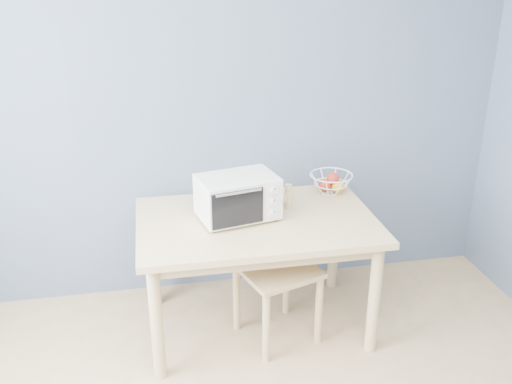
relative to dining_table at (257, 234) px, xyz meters
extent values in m
cube|color=#4E5C6D|center=(-0.22, 0.58, 0.65)|extent=(4.00, 0.01, 2.60)
cube|color=tan|center=(0.00, 0.00, 0.08)|extent=(1.40, 0.90, 0.04)
cylinder|color=tan|center=(-0.62, -0.37, -0.29)|extent=(0.07, 0.07, 0.71)
cylinder|color=tan|center=(0.62, -0.37, -0.29)|extent=(0.07, 0.07, 0.71)
cylinder|color=tan|center=(-0.62, 0.37, -0.29)|extent=(0.07, 0.07, 0.71)
cylinder|color=tan|center=(0.62, 0.37, -0.29)|extent=(0.07, 0.07, 0.71)
cube|color=beige|center=(-0.11, 0.03, 0.24)|extent=(0.50, 0.39, 0.25)
cube|color=black|center=(-0.17, 0.02, 0.24)|extent=(0.34, 0.31, 0.19)
cube|color=black|center=(-0.13, -0.13, 0.24)|extent=(0.30, 0.07, 0.21)
cylinder|color=silver|center=(-0.13, -0.15, 0.34)|extent=(0.27, 0.07, 0.01)
cube|color=beige|center=(0.08, -0.08, 0.24)|extent=(0.12, 0.03, 0.23)
cylinder|color=black|center=(-0.27, -0.12, 0.11)|extent=(0.02, 0.02, 0.01)
cylinder|color=black|center=(0.10, -0.04, 0.11)|extent=(0.02, 0.02, 0.01)
cylinder|color=black|center=(-0.32, 0.10, 0.11)|extent=(0.02, 0.02, 0.01)
cylinder|color=black|center=(0.05, 0.18, 0.11)|extent=(0.02, 0.02, 0.01)
cylinder|color=silver|center=(0.08, -0.09, 0.31)|extent=(0.05, 0.02, 0.04)
cylinder|color=silver|center=(0.08, -0.09, 0.24)|extent=(0.05, 0.02, 0.04)
cylinder|color=silver|center=(0.08, -0.09, 0.17)|extent=(0.05, 0.02, 0.04)
torus|color=white|center=(0.55, 0.30, 0.23)|extent=(0.34, 0.34, 0.01)
torus|color=white|center=(0.55, 0.30, 0.17)|extent=(0.26, 0.26, 0.01)
torus|color=white|center=(0.55, 0.30, 0.11)|extent=(0.16, 0.16, 0.01)
sphere|color=red|center=(0.51, 0.31, 0.15)|extent=(0.09, 0.09, 0.09)
sphere|color=orange|center=(0.59, 0.28, 0.15)|extent=(0.08, 0.08, 0.08)
sphere|color=#E7A459|center=(0.56, 0.35, 0.15)|extent=(0.08, 0.08, 0.08)
sphere|color=red|center=(0.56, 0.29, 0.20)|extent=(0.08, 0.08, 0.08)
cube|color=tan|center=(0.10, -0.12, -0.18)|extent=(0.54, 0.54, 0.03)
cylinder|color=tan|center=(-0.01, -0.35, -0.42)|extent=(0.04, 0.04, 0.45)
cylinder|color=tan|center=(0.33, -0.24, -0.42)|extent=(0.04, 0.04, 0.45)
cylinder|color=tan|center=(-0.13, -0.01, -0.42)|extent=(0.04, 0.04, 0.45)
cylinder|color=tan|center=(0.22, 0.11, -0.42)|extent=(0.04, 0.04, 0.45)
cylinder|color=tan|center=(-0.13, -0.01, 0.03)|extent=(0.04, 0.04, 0.45)
cylinder|color=tan|center=(0.22, 0.11, 0.03)|extent=(0.04, 0.04, 0.45)
cube|color=tan|center=(0.04, 0.05, -0.06)|extent=(0.35, 0.13, 0.05)
cube|color=tan|center=(0.04, 0.05, 0.06)|extent=(0.35, 0.13, 0.05)
cube|color=tan|center=(0.04, 0.05, 0.18)|extent=(0.35, 0.13, 0.05)
camera|label=1|loc=(-0.58, -2.98, 1.54)|focal=40.00mm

